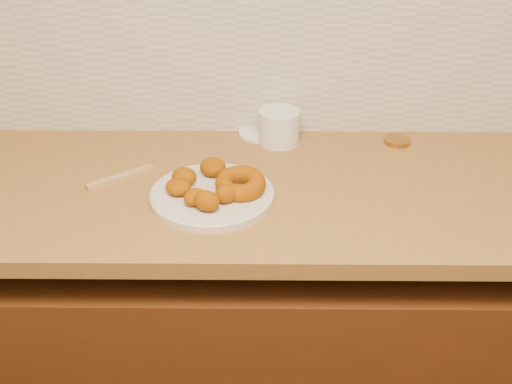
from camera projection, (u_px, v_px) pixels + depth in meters
base_cabinet at (358, 343)px, 1.78m from camera, size 3.60×0.60×0.77m
butcher_block at (103, 190)px, 1.53m from camera, size 2.30×0.62×0.04m
backsplash at (370, 22)px, 1.62m from camera, size 3.60×0.02×0.60m
donut_plate at (212, 196)px, 1.46m from camera, size 0.28×0.28×0.02m
ring_donut at (240, 183)px, 1.45m from camera, size 0.14×0.15×0.05m
fried_dough_chunks at (200, 185)px, 1.44m from camera, size 0.18×0.23×0.05m
plastic_tub at (279, 127)px, 1.69m from camera, size 0.11×0.11×0.09m
tub_lid at (263, 132)px, 1.75m from camera, size 0.16×0.16×0.01m
brass_jar_lid at (397, 141)px, 1.70m from camera, size 0.08×0.08×0.01m
wooden_utensil at (120, 178)px, 1.53m from camera, size 0.15×0.12×0.01m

